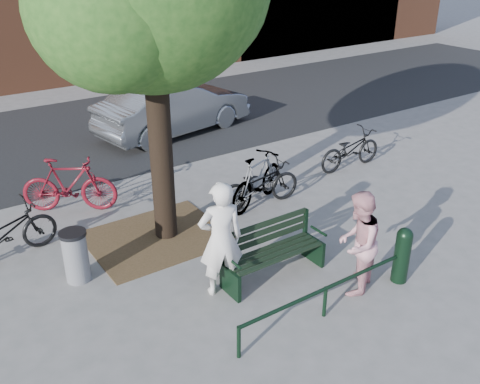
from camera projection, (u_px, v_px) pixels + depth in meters
ground at (273, 277)px, 8.68m from camera, size 90.00×90.00×0.00m
dirt_pit at (157, 237)px, 9.80m from camera, size 2.40×2.00×0.02m
road at (88, 133)px, 15.00m from camera, size 40.00×7.00×0.01m
park_bench at (271, 249)px, 8.53m from camera, size 1.74×0.54×0.97m
guard_railing at (326, 293)px, 7.61m from camera, size 3.06×0.06×0.51m
person_left at (221, 239)px, 7.93m from camera, size 0.78×0.62×1.86m
person_right at (358, 243)px, 8.01m from camera, size 1.02×0.95×1.66m
bollard at (402, 253)px, 8.37m from camera, size 0.26×0.26×0.95m
litter_bin at (76, 256)px, 8.42m from camera, size 0.43×0.43×0.87m
bicycle_a at (3, 234)px, 8.97m from camera, size 1.91×0.89×0.96m
bicycle_b at (69, 185)px, 10.55m from camera, size 1.86×1.45×1.12m
bicycle_c at (259, 184)px, 10.78m from camera, size 1.87×0.80×0.96m
bicycle_d at (257, 180)px, 10.81m from camera, size 1.88×1.17×1.10m
bicycle_e at (350, 149)px, 12.58m from camera, size 1.79×0.65×0.93m
parked_car at (174, 107)px, 14.77m from camera, size 4.67×2.31×1.47m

